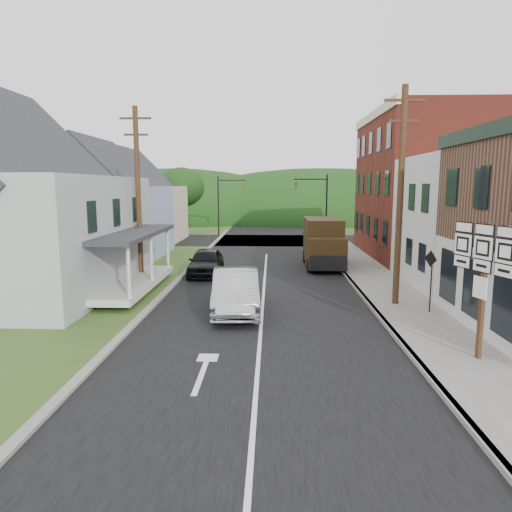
# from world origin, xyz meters

# --- Properties ---
(ground) EXTENTS (120.00, 120.00, 0.00)m
(ground) POSITION_xyz_m (0.00, 0.00, 0.00)
(ground) COLOR #2D4719
(ground) RESTS_ON ground
(road) EXTENTS (9.00, 90.00, 0.02)m
(road) POSITION_xyz_m (0.00, 10.00, 0.00)
(road) COLOR black
(road) RESTS_ON ground
(cross_road) EXTENTS (60.00, 9.00, 0.02)m
(cross_road) POSITION_xyz_m (0.00, 27.00, 0.00)
(cross_road) COLOR black
(cross_road) RESTS_ON ground
(sidewalk_right) EXTENTS (2.80, 55.00, 0.15)m
(sidewalk_right) POSITION_xyz_m (5.90, 8.00, 0.07)
(sidewalk_right) COLOR slate
(sidewalk_right) RESTS_ON ground
(curb_right) EXTENTS (0.20, 55.00, 0.15)m
(curb_right) POSITION_xyz_m (4.55, 8.00, 0.07)
(curb_right) COLOR slate
(curb_right) RESTS_ON ground
(curb_left) EXTENTS (0.30, 55.00, 0.12)m
(curb_left) POSITION_xyz_m (-4.65, 8.00, 0.06)
(curb_left) COLOR slate
(curb_left) RESTS_ON ground
(storefront_white) EXTENTS (8.00, 7.00, 6.50)m
(storefront_white) POSITION_xyz_m (11.30, 7.50, 3.25)
(storefront_white) COLOR silver
(storefront_white) RESTS_ON ground
(storefront_red) EXTENTS (8.00, 12.00, 10.00)m
(storefront_red) POSITION_xyz_m (11.30, 17.00, 5.00)
(storefront_red) COLOR maroon
(storefront_red) RESTS_ON ground
(house_gray) EXTENTS (10.20, 12.24, 8.35)m
(house_gray) POSITION_xyz_m (-12.00, 6.00, 4.23)
(house_gray) COLOR #A3A7A9
(house_gray) RESTS_ON ground
(house_blue) EXTENTS (7.14, 8.16, 7.28)m
(house_blue) POSITION_xyz_m (-11.00, 17.00, 3.69)
(house_blue) COLOR #8FA4C3
(house_blue) RESTS_ON ground
(house_cream) EXTENTS (7.14, 8.16, 7.28)m
(house_cream) POSITION_xyz_m (-11.50, 26.00, 3.69)
(house_cream) COLOR beige
(house_cream) RESTS_ON ground
(utility_pole_right) EXTENTS (1.60, 0.26, 9.00)m
(utility_pole_right) POSITION_xyz_m (5.60, 3.50, 4.66)
(utility_pole_right) COLOR #472D19
(utility_pole_right) RESTS_ON ground
(utility_pole_left) EXTENTS (1.60, 0.26, 9.00)m
(utility_pole_left) POSITION_xyz_m (-6.50, 8.00, 4.66)
(utility_pole_left) COLOR #472D19
(utility_pole_left) RESTS_ON ground
(traffic_signal_right) EXTENTS (2.87, 0.20, 6.00)m
(traffic_signal_right) POSITION_xyz_m (4.30, 23.50, 3.76)
(traffic_signal_right) COLOR black
(traffic_signal_right) RESTS_ON ground
(traffic_signal_left) EXTENTS (2.87, 0.20, 6.00)m
(traffic_signal_left) POSITION_xyz_m (-4.30, 30.50, 3.76)
(traffic_signal_left) COLOR black
(traffic_signal_left) RESTS_ON ground
(tree_left_c) EXTENTS (5.80, 5.80, 8.41)m
(tree_left_c) POSITION_xyz_m (-19.00, 20.00, 5.94)
(tree_left_c) COLOR #382616
(tree_left_c) RESTS_ON ground
(tree_left_d) EXTENTS (4.80, 4.80, 6.94)m
(tree_left_d) POSITION_xyz_m (-9.00, 32.00, 4.88)
(tree_left_d) COLOR #382616
(tree_left_d) RESTS_ON ground
(forested_ridge) EXTENTS (90.00, 30.00, 16.00)m
(forested_ridge) POSITION_xyz_m (0.00, 55.00, 0.00)
(forested_ridge) COLOR black
(forested_ridge) RESTS_ON ground
(silver_sedan) EXTENTS (2.17, 5.25, 1.69)m
(silver_sedan) POSITION_xyz_m (-1.06, 2.47, 0.84)
(silver_sedan) COLOR #AEAEB3
(silver_sedan) RESTS_ON ground
(dark_sedan) EXTENTS (1.87, 4.48, 1.52)m
(dark_sedan) POSITION_xyz_m (-3.35, 10.00, 0.76)
(dark_sedan) COLOR black
(dark_sedan) RESTS_ON ground
(delivery_van) EXTENTS (2.26, 5.40, 3.02)m
(delivery_van) POSITION_xyz_m (3.60, 12.85, 1.53)
(delivery_van) COLOR black
(delivery_van) RESTS_ON ground
(route_sign_cluster) EXTENTS (0.77, 2.16, 3.94)m
(route_sign_cluster) POSITION_xyz_m (6.27, -2.70, 2.70)
(route_sign_cluster) COLOR #472D19
(route_sign_cluster) RESTS_ON sidewalk_right
(warning_sign) EXTENTS (0.27, 0.63, 2.45)m
(warning_sign) POSITION_xyz_m (6.57, 2.22, 1.71)
(warning_sign) COLOR black
(warning_sign) RESTS_ON sidewalk_right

